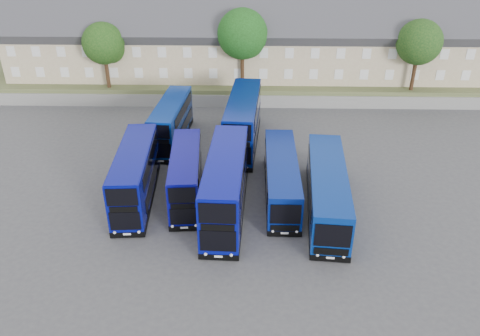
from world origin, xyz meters
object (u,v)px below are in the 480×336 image
(tree_mid, at_px, (244,36))
(tree_east, at_px, (420,44))
(tree_west, at_px, (105,45))
(dd_front_left, at_px, (136,176))
(tree_far, at_px, (451,28))
(dd_front_mid, at_px, (186,176))
(coach_east_a, at_px, (281,178))

(tree_mid, distance_m, tree_east, 20.02)
(tree_west, bearing_deg, dd_front_left, -70.08)
(tree_far, bearing_deg, dd_front_mid, -136.68)
(tree_mid, xyz_separation_m, tree_east, (20.00, -0.50, -0.68))
(dd_front_mid, relative_size, tree_far, 1.14)
(coach_east_a, bearing_deg, dd_front_left, -175.14)
(coach_east_a, xyz_separation_m, tree_east, (16.54, 20.89, 5.81))
(coach_east_a, xyz_separation_m, tree_far, (22.54, 27.89, 6.15))
(dd_front_left, relative_size, tree_east, 1.34)
(dd_front_mid, distance_m, tree_east, 32.77)
(coach_east_a, relative_size, tree_east, 1.45)
(dd_front_left, xyz_separation_m, tree_west, (-7.91, 21.82, 4.95))
(tree_east, bearing_deg, dd_front_left, -142.17)
(dd_front_mid, height_order, coach_east_a, dd_front_mid)
(dd_front_mid, xyz_separation_m, tree_mid, (4.17, 21.95, 6.17))
(tree_far, bearing_deg, tree_west, -170.54)
(coach_east_a, distance_m, tree_far, 36.38)
(dd_front_mid, distance_m, coach_east_a, 7.65)
(tree_west, xyz_separation_m, tree_far, (42.00, 7.00, 0.68))
(dd_front_mid, bearing_deg, coach_east_a, -0.56)
(coach_east_a, height_order, tree_west, tree_west)
(coach_east_a, bearing_deg, dd_front_mid, -175.58)
(dd_front_mid, height_order, tree_mid, tree_mid)
(tree_west, bearing_deg, coach_east_a, -47.03)
(tree_west, bearing_deg, dd_front_mid, -61.11)
(dd_front_left, xyz_separation_m, tree_east, (28.09, 21.82, 5.29))
(dd_front_left, distance_m, tree_west, 23.73)
(tree_mid, distance_m, tree_far, 26.80)
(tree_west, relative_size, tree_mid, 0.83)
(dd_front_left, relative_size, tree_west, 1.43)
(dd_front_mid, bearing_deg, tree_west, 114.17)
(tree_east, xyz_separation_m, tree_far, (6.00, 7.00, 0.34))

